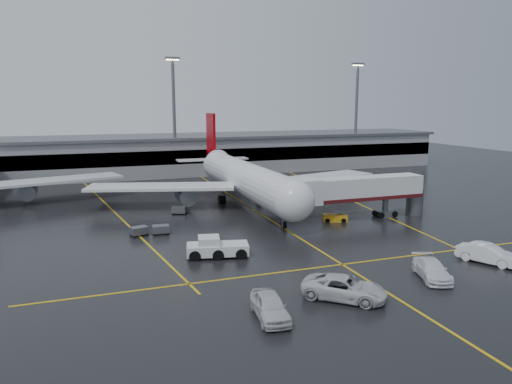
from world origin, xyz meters
name	(u,v)px	position (x,y,z in m)	size (l,w,h in m)	color
ground	(264,216)	(0.00, 0.00, 0.00)	(220.00, 220.00, 0.00)	black
apron_line_centre	(264,216)	(0.00, 0.00, 0.01)	(0.25, 90.00, 0.02)	gold
apron_line_stop	(342,264)	(0.00, -22.00, 0.01)	(60.00, 0.25, 0.02)	gold
apron_line_left	(114,212)	(-20.00, 10.00, 0.01)	(0.25, 70.00, 0.02)	gold
apron_line_right	(341,196)	(18.00, 10.00, 0.01)	(0.25, 70.00, 0.02)	gold
terminal	(192,153)	(0.00, 47.93, 4.32)	(122.00, 19.00, 8.60)	gray
light_mast_mid	(174,110)	(-5.00, 42.00, 14.47)	(3.00, 1.20, 25.45)	#595B60
light_mast_right	(356,109)	(40.00, 42.00, 14.47)	(3.00, 1.20, 25.45)	#595B60
main_airliner	(243,177)	(0.00, 9.70, 4.21)	(48.80, 45.60, 14.10)	silver
jet_bridge	(361,191)	(11.87, -6.00, 3.93)	(19.90, 3.40, 6.05)	silver
pushback_tractor	(216,248)	(-11.24, -15.31, 0.91)	(6.80, 3.96, 2.28)	silver
belt_loader	(335,218)	(7.98, -6.05, 0.51)	(3.53, 2.44, 2.06)	orange
service_van_a	(344,288)	(-4.17, -29.57, 0.96)	(3.18, 6.90, 1.92)	silver
service_van_b	(432,270)	(5.81, -28.12, 0.84)	(2.35, 5.79, 1.68)	white
service_van_c	(488,254)	(14.00, -26.51, 0.97)	(2.06, 5.90, 1.94)	white
service_van_d	(270,306)	(-11.19, -30.79, 0.93)	(2.20, 5.48, 1.87)	silver
baggage_cart_a	(161,229)	(-15.34, -4.51, 0.63)	(2.09, 1.44, 1.12)	#595B60
baggage_cart_b	(139,231)	(-17.94, -4.33, 0.63)	(2.31, 1.86, 1.12)	#595B60
baggage_cart_c	(179,210)	(-11.18, 5.53, 0.63)	(2.36, 2.01, 1.12)	#595B60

